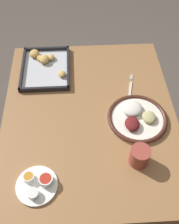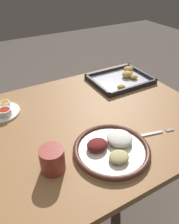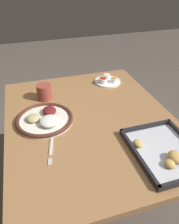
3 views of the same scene
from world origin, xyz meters
name	(u,v)px [view 1 (image 1 of 3)]	position (x,y,z in m)	size (l,w,h in m)	color
ground_plane	(89,180)	(0.00, 0.00, 0.00)	(8.00, 8.00, 0.00)	#564C44
dining_table	(89,130)	(0.00, 0.00, 0.64)	(0.99, 0.80, 0.78)	olive
dinner_plate	(137,117)	(-0.04, -0.21, 0.79)	(0.27, 0.27, 0.05)	white
fork	(130,91)	(0.13, -0.21, 0.78)	(0.20, 0.06, 0.00)	silver
saucer_plate	(37,184)	(-0.34, 0.22, 0.79)	(0.16, 0.16, 0.04)	white
baking_tray	(45,66)	(0.32, 0.22, 0.79)	(0.32, 0.25, 0.04)	black
drinking_cup	(140,156)	(-0.25, -0.19, 0.82)	(0.08, 0.08, 0.09)	#993D33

